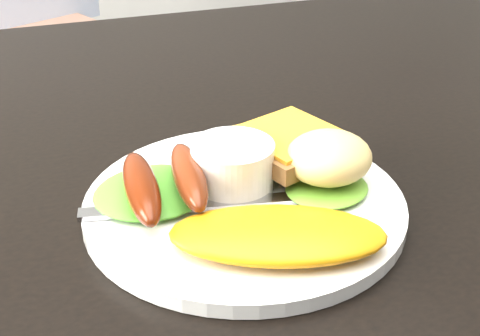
{
  "coord_description": "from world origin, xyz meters",
  "views": [
    {
      "loc": [
        -0.22,
        -0.52,
        1.02
      ],
      "look_at": [
        -0.08,
        -0.11,
        0.78
      ],
      "focal_mm": 50.0,
      "sensor_mm": 36.0,
      "label": 1
    }
  ],
  "objects_px": {
    "dining_chair": "(42,48)",
    "person": "(192,37)",
    "dining_table": "(284,147)",
    "plate": "(244,205)"
  },
  "relations": [
    {
      "from": "person",
      "to": "plate",
      "type": "bearing_deg",
      "value": 55.68
    },
    {
      "from": "dining_table",
      "to": "person",
      "type": "relative_size",
      "value": 0.86
    },
    {
      "from": "dining_table",
      "to": "plate",
      "type": "xyz_separation_m",
      "value": [
        -0.08,
        -0.12,
        0.03
      ]
    },
    {
      "from": "dining_table",
      "to": "person",
      "type": "distance_m",
      "value": 0.45
    },
    {
      "from": "person",
      "to": "dining_chair",
      "type": "bearing_deg",
      "value": -98.44
    },
    {
      "from": "dining_chair",
      "to": "person",
      "type": "relative_size",
      "value": 0.28
    },
    {
      "from": "dining_table",
      "to": "plate",
      "type": "bearing_deg",
      "value": -123.81
    },
    {
      "from": "dining_table",
      "to": "dining_chair",
      "type": "relative_size",
      "value": 3.08
    },
    {
      "from": "dining_chair",
      "to": "plate",
      "type": "distance_m",
      "value": 1.38
    },
    {
      "from": "dining_chair",
      "to": "person",
      "type": "xyz_separation_m",
      "value": [
        0.2,
        -0.77,
        0.25
      ]
    }
  ]
}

